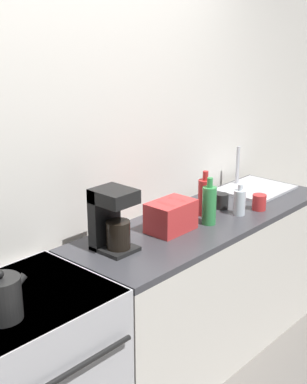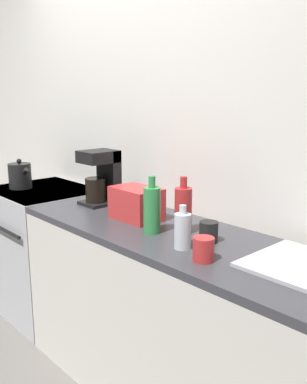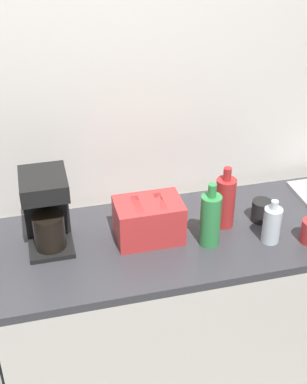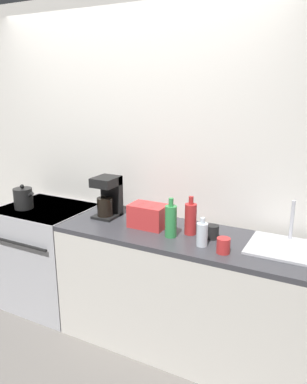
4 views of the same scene
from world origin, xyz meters
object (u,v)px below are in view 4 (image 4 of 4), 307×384
(coffee_maker, at_px, (108,196))
(bottle_green, at_px, (171,221))
(bottle_clear, at_px, (202,234))
(cup_black, at_px, (213,232))
(stove, at_px, (49,255))
(cup_red, at_px, (223,246))
(kettle, at_px, (23,198))
(toaster, at_px, (148,216))
(bottle_red, at_px, (191,218))

(coffee_maker, xyz_separation_m, bottle_green, (0.62, -0.16, -0.05))
(bottle_clear, bearing_deg, cup_black, 80.99)
(stove, height_order, cup_black, cup_black)
(stove, relative_size, cup_red, 9.34)
(kettle, bearing_deg, cup_black, 3.86)
(kettle, relative_size, bottle_clear, 1.10)
(toaster, height_order, bottle_clear, bottle_clear)
(bottle_green, height_order, bottle_red, bottle_green)
(kettle, xyz_separation_m, bottle_red, (1.46, 0.12, 0.03))
(bottle_clear, height_order, cup_black, bottle_clear)
(bottle_clear, bearing_deg, bottle_red, 133.07)
(stove, bearing_deg, cup_red, -6.05)
(coffee_maker, bearing_deg, bottle_red, -3.99)
(toaster, distance_m, bottle_clear, 0.49)
(cup_black, bearing_deg, stove, -179.42)
(stove, distance_m, kettle, 0.56)
(stove, height_order, cup_red, cup_red)
(toaster, bearing_deg, bottle_red, 2.25)
(cup_red, bearing_deg, cup_black, 125.44)
(toaster, relative_size, cup_red, 2.74)
(toaster, xyz_separation_m, cup_black, (0.49, 0.00, -0.04))
(cup_red, bearing_deg, coffee_maker, 166.45)
(cup_red, bearing_deg, stove, 173.95)
(bottle_green, bearing_deg, bottle_red, 46.40)
(kettle, relative_size, cup_black, 2.23)
(coffee_maker, xyz_separation_m, bottle_red, (0.72, -0.05, -0.05))
(bottle_green, distance_m, bottle_red, 0.15)
(toaster, distance_m, bottle_red, 0.33)
(bottle_green, xyz_separation_m, bottle_red, (0.10, 0.11, -0.00))
(bottle_green, bearing_deg, coffee_maker, 165.77)
(kettle, bearing_deg, bottle_clear, -1.23)
(stove, height_order, bottle_red, bottle_red)
(stove, relative_size, kettle, 4.35)
(bottle_green, height_order, bottle_clear, bottle_green)
(coffee_maker, relative_size, bottle_red, 1.19)
(cup_red, distance_m, cup_black, 0.23)
(toaster, bearing_deg, stove, -179.42)
(stove, xyz_separation_m, cup_red, (1.62, -0.17, 0.49))
(coffee_maker, bearing_deg, stove, -173.14)
(bottle_red, xyz_separation_m, cup_red, (0.30, -0.19, -0.07))
(cup_red, xyz_separation_m, cup_black, (-0.13, 0.19, -0.00))
(kettle, xyz_separation_m, toaster, (1.14, 0.10, -0.00))
(cup_red, height_order, cup_black, cup_red)
(bottle_green, relative_size, cup_black, 2.93)
(kettle, xyz_separation_m, bottle_clear, (1.61, -0.03, -0.01))
(coffee_maker, relative_size, cup_black, 3.45)
(toaster, bearing_deg, kettle, -174.73)
(bottle_clear, bearing_deg, coffee_maker, 166.77)
(stove, xyz_separation_m, bottle_green, (1.22, -0.08, 0.56))
(kettle, xyz_separation_m, cup_red, (1.76, -0.08, -0.04))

